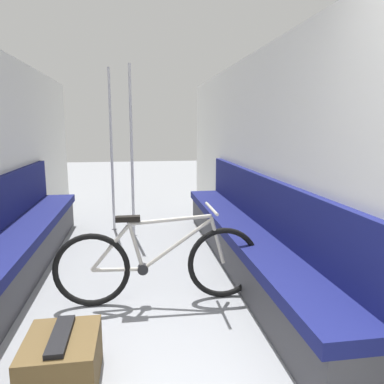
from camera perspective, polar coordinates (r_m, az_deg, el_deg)
name	(u,v)px	position (r m, az deg, el deg)	size (l,w,h in m)	color
wall_right	(271,159)	(3.96, 11.93, 4.90)	(0.10, 8.72, 2.30)	silver
bench_seat_row_left	(12,250)	(4.02, -25.71, -7.99)	(0.47, 4.27, 0.98)	#3D3D42
bench_seat_row_right	(246,239)	(4.00, 8.24, -7.12)	(0.47, 4.27, 0.98)	#3D3D42
bicycle	(159,264)	(3.24, -5.06, -10.81)	(1.75, 0.46, 0.82)	black
grab_pole_near	(112,153)	(5.42, -12.15, 5.82)	(0.08, 0.08, 2.28)	gray
grab_pole_far	(132,155)	(5.05, -9.16, 5.63)	(0.08, 0.08, 2.28)	gray
luggage_bag	(62,360)	(2.51, -19.18, -23.00)	(0.42, 0.49, 0.31)	brown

